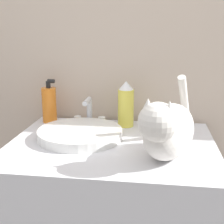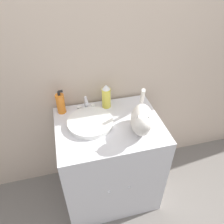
# 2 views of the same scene
# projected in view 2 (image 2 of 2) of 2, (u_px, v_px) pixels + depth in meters

# --- Properties ---
(ground_plane) EXTENTS (8.00, 8.00, 0.00)m
(ground_plane) POSITION_uv_depth(u_px,v_px,m) (118.00, 219.00, 1.85)
(ground_plane) COLOR slate
(wall_back) EXTENTS (6.00, 0.05, 2.50)m
(wall_back) POSITION_uv_depth(u_px,v_px,m) (97.00, 49.00, 1.55)
(wall_back) COLOR #C6B29E
(wall_back) RESTS_ON ground_plane
(vanity_cabinet) EXTENTS (0.76, 0.60, 0.83)m
(vanity_cabinet) POSITION_uv_depth(u_px,v_px,m) (110.00, 161.00, 1.81)
(vanity_cabinet) COLOR silver
(vanity_cabinet) RESTS_ON ground_plane
(sink_basin) EXTENTS (0.33, 0.33, 0.04)m
(sink_basin) POSITION_uv_depth(u_px,v_px,m) (90.00, 122.00, 1.55)
(sink_basin) COLOR white
(sink_basin) RESTS_ON vanity_cabinet
(faucet) EXTENTS (0.14, 0.10, 0.12)m
(faucet) POSITION_uv_depth(u_px,v_px,m) (86.00, 104.00, 1.65)
(faucet) COLOR silver
(faucet) RESTS_ON vanity_cabinet
(cat) EXTENTS (0.23, 0.39, 0.26)m
(cat) POSITION_uv_depth(u_px,v_px,m) (142.00, 120.00, 1.44)
(cat) COLOR silver
(cat) RESTS_ON vanity_cabinet
(soap_bottle) EXTENTS (0.06, 0.06, 0.19)m
(soap_bottle) POSITION_uv_depth(u_px,v_px,m) (61.00, 103.00, 1.62)
(soap_bottle) COLOR orange
(soap_bottle) RESTS_ON vanity_cabinet
(spray_bottle) EXTENTS (0.07, 0.07, 0.20)m
(spray_bottle) POSITION_uv_depth(u_px,v_px,m) (106.00, 96.00, 1.66)
(spray_bottle) COLOR #EADB4C
(spray_bottle) RESTS_ON vanity_cabinet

